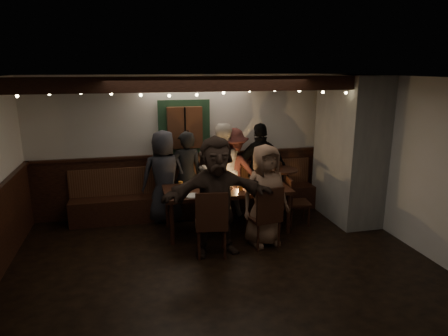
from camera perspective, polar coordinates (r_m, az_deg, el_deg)
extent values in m
cube|color=black|center=(5.68, 0.24, -14.56)|extent=(6.00, 5.00, 0.01)
cube|color=black|center=(4.98, 0.27, 12.77)|extent=(6.00, 5.00, 0.01)
cube|color=silver|center=(7.57, -4.19, 3.34)|extent=(6.00, 0.01, 2.60)
cube|color=silver|center=(6.55, 26.77, 0.06)|extent=(0.01, 5.00, 2.60)
cube|color=black|center=(7.72, -4.05, -2.18)|extent=(6.00, 0.05, 1.10)
cube|color=slate|center=(7.53, 17.46, 2.65)|extent=(0.70, 1.40, 2.60)
cube|color=black|center=(7.59, -3.70, -5.05)|extent=(4.60, 0.45, 0.45)
cube|color=#432211|center=(7.62, -3.99, -1.23)|extent=(4.60, 0.06, 0.50)
cube|color=#1C3A24|center=(7.42, -5.69, 5.82)|extent=(0.95, 0.04, 1.00)
cube|color=#432211|center=(7.36, -5.62, 5.75)|extent=(0.64, 0.12, 0.76)
cube|color=black|center=(5.96, -2.03, 11.92)|extent=(6.00, 0.16, 0.22)
sphere|color=#FFE599|center=(6.00, -27.45, 9.12)|extent=(0.04, 0.04, 0.04)
sphere|color=#FFE599|center=(5.92, -23.68, 9.70)|extent=(0.04, 0.04, 0.04)
sphere|color=#FFE599|center=(5.86, -19.79, 10.07)|extent=(0.04, 0.04, 0.04)
sphere|color=#FFE599|center=(5.83, -15.82, 10.19)|extent=(0.04, 0.04, 0.04)
sphere|color=#FFE599|center=(5.83, -11.81, 10.17)|extent=(0.04, 0.04, 0.04)
sphere|color=#FFE599|center=(5.86, -7.83, 10.19)|extent=(0.04, 0.04, 0.04)
sphere|color=#FFE599|center=(5.91, -3.91, 10.39)|extent=(0.04, 0.04, 0.04)
sphere|color=#FFE599|center=(5.99, -0.07, 10.70)|extent=(0.04, 0.04, 0.04)
sphere|color=#FFE599|center=(6.09, 3.66, 10.95)|extent=(0.04, 0.04, 0.04)
sphere|color=#FFE599|center=(6.22, 7.26, 10.98)|extent=(0.04, 0.04, 0.04)
sphere|color=#FFE599|center=(6.37, 10.70, 10.78)|extent=(0.04, 0.04, 0.04)
sphere|color=#FFE599|center=(6.54, 13.95, 10.47)|extent=(0.04, 0.04, 0.04)
sphere|color=#FFE599|center=(6.73, 17.02, 10.23)|extent=(0.04, 0.04, 0.04)
sphere|color=#FFE599|center=(6.94, 19.93, 10.17)|extent=(0.04, 0.04, 0.04)
cube|color=black|center=(6.73, 0.39, -3.12)|extent=(2.11, 0.90, 0.06)
cylinder|color=black|center=(6.36, -7.44, -7.91)|extent=(0.07, 0.07, 0.69)
cylinder|color=black|center=(7.05, -8.08, -5.67)|extent=(0.07, 0.07, 0.69)
cylinder|color=black|center=(6.81, 9.16, -6.45)|extent=(0.07, 0.07, 0.69)
cylinder|color=black|center=(7.46, 7.01, -4.50)|extent=(0.07, 0.07, 0.69)
cylinder|color=#BF7226|center=(6.66, -6.19, -2.50)|extent=(0.07, 0.07, 0.14)
cylinder|color=#BF7226|center=(6.50, -2.10, -2.84)|extent=(0.07, 0.07, 0.14)
cylinder|color=silver|center=(6.84, -0.70, -1.95)|extent=(0.07, 0.07, 0.14)
cylinder|color=#BF7226|center=(6.60, 2.42, -2.57)|extent=(0.07, 0.07, 0.14)
cylinder|color=silver|center=(7.05, 4.55, -1.49)|extent=(0.07, 0.07, 0.14)
cylinder|color=#BF7226|center=(6.80, 7.71, -2.17)|extent=(0.07, 0.07, 0.14)
cylinder|color=white|center=(6.32, -4.39, -3.97)|extent=(0.26, 0.26, 0.02)
cube|color=#B2B2B7|center=(6.67, 0.49, -2.79)|extent=(0.16, 0.10, 0.05)
cylinder|color=#990C0C|center=(6.64, 0.24, -2.36)|extent=(0.04, 0.04, 0.16)
cylinder|color=gold|center=(6.66, 0.75, -2.32)|extent=(0.04, 0.04, 0.16)
cylinder|color=silver|center=(6.81, 2.18, -2.30)|extent=(0.05, 0.05, 0.08)
sphere|color=#FFB24C|center=(6.79, 2.18, -1.81)|extent=(0.03, 0.03, 0.03)
cube|color=black|center=(5.95, -1.86, -8.05)|extent=(0.52, 0.52, 0.04)
cube|color=black|center=(5.65, -1.74, -6.16)|extent=(0.47, 0.11, 0.53)
cylinder|color=black|center=(6.24, -0.21, -9.44)|extent=(0.04, 0.04, 0.45)
cylinder|color=black|center=(5.90, 0.14, -10.91)|extent=(0.04, 0.04, 0.45)
cylinder|color=black|center=(6.21, -3.70, -9.56)|extent=(0.04, 0.04, 0.45)
cylinder|color=black|center=(5.87, -3.58, -11.04)|extent=(0.04, 0.04, 0.45)
cube|color=black|center=(6.28, 5.64, -7.07)|extent=(0.51, 0.51, 0.04)
cube|color=black|center=(6.01, 6.61, -5.25)|extent=(0.45, 0.11, 0.51)
cylinder|color=black|center=(6.59, 6.24, -8.24)|extent=(0.04, 0.04, 0.44)
cylinder|color=black|center=(6.31, 7.84, -9.38)|extent=(0.04, 0.04, 0.44)
cylinder|color=black|center=(6.44, 3.38, -8.76)|extent=(0.04, 0.04, 0.44)
cylinder|color=black|center=(6.14, 4.88, -9.96)|extent=(0.04, 0.04, 0.44)
cube|color=black|center=(7.21, 10.56, -4.89)|extent=(0.43, 0.43, 0.04)
cube|color=black|center=(7.09, 9.29, -3.14)|extent=(0.09, 0.39, 0.44)
cylinder|color=black|center=(7.19, 12.03, -6.79)|extent=(0.03, 0.03, 0.38)
cylinder|color=black|center=(7.10, 9.61, -6.94)|extent=(0.03, 0.03, 0.38)
cylinder|color=black|center=(7.47, 11.32, -5.94)|extent=(0.03, 0.03, 0.38)
cylinder|color=black|center=(7.38, 8.99, -6.07)|extent=(0.03, 0.03, 0.38)
cylinder|color=black|center=(7.64, 8.07, -6.71)|extent=(0.47, 0.47, 0.03)
cylinder|color=black|center=(7.50, 8.19, -3.60)|extent=(0.06, 0.06, 0.90)
cylinder|color=black|center=(7.37, 8.31, -0.28)|extent=(0.57, 0.57, 0.04)
imported|color=#24252C|center=(7.20, -8.52, -1.20)|extent=(0.82, 0.54, 1.66)
imported|color=black|center=(7.28, -5.39, -1.05)|extent=(0.61, 0.41, 1.63)
imported|color=beige|center=(7.36, -0.40, -0.36)|extent=(0.93, 0.76, 1.75)
imported|color=#461F1C|center=(7.47, 1.13, -0.53)|extent=(1.17, 0.82, 1.65)
imported|color=black|center=(7.57, 5.25, -0.09)|extent=(1.02, 0.43, 1.72)
imported|color=black|center=(5.85, -1.13, -4.06)|extent=(1.68, 0.59, 1.79)
imported|color=brown|center=(6.22, 5.86, -3.90)|extent=(0.86, 0.65, 1.60)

